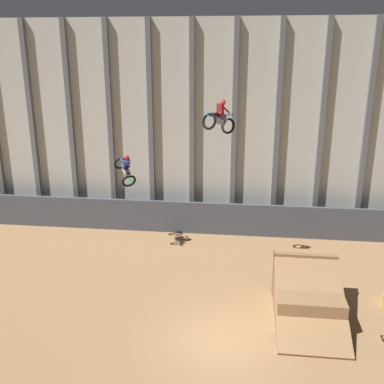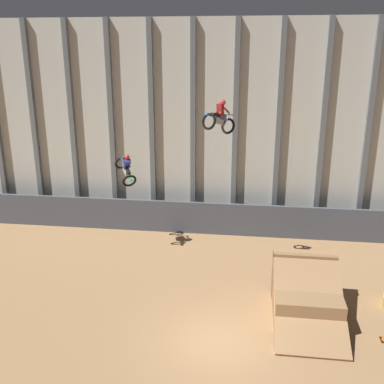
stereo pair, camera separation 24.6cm
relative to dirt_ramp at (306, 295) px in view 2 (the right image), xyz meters
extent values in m
plane|color=#9E754C|center=(-3.30, -2.47, -0.75)|extent=(60.00, 60.00, 0.00)
cube|color=beige|center=(-3.30, 8.63, 5.10)|extent=(32.00, 0.12, 11.71)
cube|color=slate|center=(-14.99, 8.43, 5.10)|extent=(0.28, 0.28, 11.71)
cube|color=slate|center=(-12.65, 8.43, 5.10)|extent=(0.28, 0.28, 11.71)
cube|color=slate|center=(-10.32, 8.43, 5.10)|extent=(0.28, 0.28, 11.71)
cube|color=slate|center=(-7.98, 8.43, 5.10)|extent=(0.28, 0.28, 11.71)
cube|color=slate|center=(-5.64, 8.43, 5.10)|extent=(0.28, 0.28, 11.71)
cube|color=slate|center=(-3.30, 8.43, 5.10)|extent=(0.28, 0.28, 11.71)
cube|color=slate|center=(-0.96, 8.43, 5.10)|extent=(0.28, 0.28, 11.71)
cube|color=slate|center=(1.38, 8.43, 5.10)|extent=(0.28, 0.28, 11.71)
cube|color=slate|center=(3.72, 8.43, 5.10)|extent=(0.28, 0.28, 11.71)
cube|color=#474C56|center=(-3.30, 7.44, 0.17)|extent=(31.36, 0.20, 1.85)
cube|color=#966F48|center=(0.00, -0.12, -0.14)|extent=(2.55, 3.01, 1.22)
cube|color=olive|center=(0.00, 1.14, 0.26)|extent=(2.60, 0.50, 2.03)
cube|color=#9E754C|center=(0.00, -0.76, 0.26)|extent=(2.60, 4.38, 2.21)
torus|color=black|center=(-9.01, 5.66, 3.70)|extent=(0.84, 0.75, 0.70)
torus|color=black|center=(-8.34, 4.60, 3.08)|extent=(0.84, 0.75, 0.70)
cube|color=#B7B7BC|center=(-8.62, 5.05, 3.48)|extent=(0.47, 0.59, 0.48)
cube|color=green|center=(-8.65, 5.10, 3.73)|extent=(0.44, 0.53, 0.41)
cube|color=black|center=(-8.46, 4.79, 3.57)|extent=(0.43, 0.55, 0.36)
cube|color=green|center=(-8.22, 4.43, 3.27)|extent=(0.31, 0.37, 0.21)
cylinder|color=#B7B7BC|center=(-8.87, 5.43, 3.84)|extent=(0.10, 0.11, 0.55)
cylinder|color=black|center=(-8.79, 5.31, 4.03)|extent=(0.66, 0.11, 0.04)
cube|color=navy|center=(-8.49, 4.84, 3.91)|extent=(0.49, 0.55, 0.48)
sphere|color=red|center=(-8.46, 4.79, 4.24)|extent=(0.41, 0.43, 0.35)
cylinder|color=navy|center=(-8.68, 4.92, 3.70)|extent=(0.33, 0.42, 0.17)
cylinder|color=navy|center=(-8.48, 5.05, 3.70)|extent=(0.33, 0.42, 0.17)
cylinder|color=navy|center=(-8.73, 4.93, 4.03)|extent=(0.35, 0.49, 0.14)
cylinder|color=navy|center=(-8.46, 5.10, 4.03)|extent=(0.35, 0.49, 0.14)
torus|color=black|center=(-3.47, 3.95, 6.03)|extent=(0.77, 0.66, 0.73)
torus|color=black|center=(-4.23, 2.83, 6.39)|extent=(0.77, 0.66, 0.73)
cube|color=#B7B7BC|center=(-3.86, 3.37, 6.34)|extent=(0.47, 0.58, 0.41)
cube|color=blue|center=(-3.73, 3.55, 6.49)|extent=(0.44, 0.52, 0.35)
cube|color=black|center=(-3.95, 3.24, 6.61)|extent=(0.45, 0.56, 0.26)
cube|color=blue|center=(-4.24, 2.81, 6.67)|extent=(0.32, 0.38, 0.15)
cylinder|color=#B7B7BC|center=(-3.53, 3.86, 6.31)|extent=(0.26, 0.34, 0.47)
cylinder|color=black|center=(-3.52, 3.87, 6.55)|extent=(0.64, 0.25, 0.04)
cube|color=maroon|center=(-3.80, 3.46, 6.83)|extent=(0.35, 0.33, 0.51)
sphere|color=red|center=(-3.70, 3.61, 7.11)|extent=(0.39, 0.41, 0.32)
cylinder|color=maroon|center=(-3.90, 3.52, 6.56)|extent=(0.29, 0.35, 0.39)
cylinder|color=maroon|center=(-3.71, 3.38, 6.56)|extent=(0.29, 0.35, 0.39)
cylinder|color=maroon|center=(-3.80, 3.74, 6.79)|extent=(0.33, 0.43, 0.36)
cylinder|color=maroon|center=(-3.53, 3.56, 6.79)|extent=(0.33, 0.43, 0.36)
camera|label=1|loc=(-2.66, -16.25, 9.37)|focal=42.00mm
camera|label=2|loc=(-2.42, -16.22, 9.37)|focal=42.00mm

